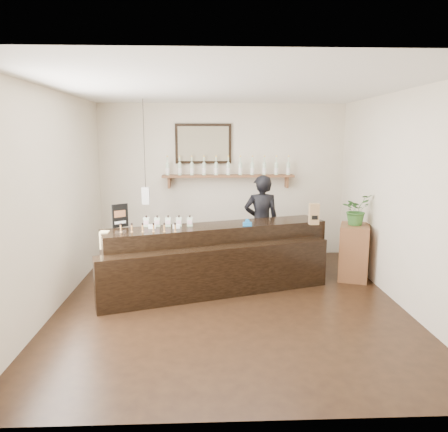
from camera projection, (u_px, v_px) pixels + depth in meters
name	position (u px, v px, depth m)	size (l,w,h in m)	color
ground	(230.00, 303.00, 5.89)	(5.00, 5.00, 0.00)	black
room_shell	(230.00, 177.00, 5.58)	(5.00, 5.00, 5.00)	beige
back_wall_decor	(214.00, 162.00, 7.90)	(2.66, 0.96, 1.69)	brown
counter	(217.00, 260.00, 6.37)	(3.34, 1.89, 1.09)	black
promo_sign	(120.00, 216.00, 6.22)	(0.20, 0.16, 0.34)	black
paper_bag	(314.00, 214.00, 6.43)	(0.15, 0.11, 0.31)	olive
tape_dispenser	(247.00, 223.00, 6.33)	(0.13, 0.05, 0.11)	#1A6EBB
side_cabinet	(354.00, 252.00, 6.83)	(0.60, 0.70, 0.86)	brown
potted_plant	(356.00, 210.00, 6.71)	(0.43, 0.37, 0.48)	#326528
shopkeeper	(261.00, 216.00, 7.28)	(0.65, 0.43, 1.80)	black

